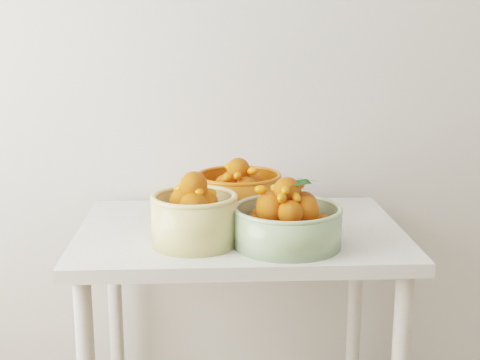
% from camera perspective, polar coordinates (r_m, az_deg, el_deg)
% --- Properties ---
extents(table, '(1.00, 0.70, 0.75)m').
position_cam_1_polar(table, '(2.11, 0.00, -6.58)').
color(table, silver).
rests_on(table, ground).
extents(bowl_cream, '(0.25, 0.25, 0.21)m').
position_cam_1_polar(bowl_cream, '(1.91, -3.93, -3.15)').
color(bowl_cream, '#D5C175').
rests_on(bowl_cream, table).
extents(bowl_green, '(0.40, 0.40, 0.20)m').
position_cam_1_polar(bowl_green, '(1.91, 4.06, -3.59)').
color(bowl_green, '#8BAC7B').
rests_on(bowl_green, table).
extents(bowl_orange, '(0.34, 0.34, 0.20)m').
position_cam_1_polar(bowl_orange, '(2.16, -0.09, -1.26)').
color(bowl_orange, '#C84B0D').
rests_on(bowl_orange, table).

